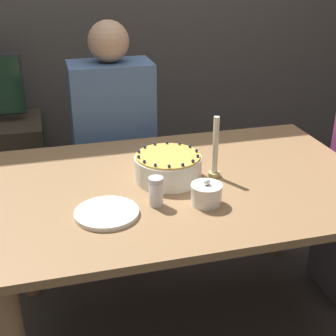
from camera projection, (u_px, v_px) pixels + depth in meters
The scene contains 8 objects.
ground_plane at pixel (183, 327), 2.10m from camera, with size 12.00×12.00×0.00m, color #3D3833.
dining_table at pixel (185, 205), 1.84m from camera, with size 1.43×0.96×0.74m.
cake at pixel (168, 167), 1.78m from camera, with size 0.26×0.26×0.11m.
sugar_bowl at pixel (206, 194), 1.61m from camera, with size 0.11×0.11×0.10m.
sugar_shaker at pixel (156, 191), 1.60m from camera, with size 0.05×0.05×0.10m.
plate_stack at pixel (107, 213), 1.55m from camera, with size 0.22×0.22×0.02m.
candle at pixel (215, 153), 1.78m from camera, with size 0.05×0.05×0.24m.
person_man_blue_shirt at pixel (115, 161), 2.43m from camera, with size 0.40×0.34×1.25m.
Camera 1 is at (-0.48, -1.53, 1.53)m, focal length 50.00 mm.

